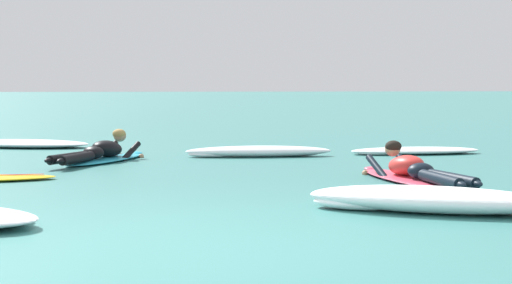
# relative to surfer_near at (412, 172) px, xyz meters

# --- Properties ---
(ground_plane) EXTENTS (120.00, 120.00, 0.00)m
(ground_plane) POSITION_rel_surfer_near_xyz_m (-2.68, 6.53, -0.13)
(ground_plane) COLOR #387A75
(surfer_near) EXTENTS (1.07, 2.62, 0.54)m
(surfer_near) POSITION_rel_surfer_near_xyz_m (0.00, 0.00, 0.00)
(surfer_near) COLOR #E54C66
(surfer_near) RESTS_ON ground
(surfer_far) EXTENTS (1.46, 2.37, 0.53)m
(surfer_far) POSITION_rel_surfer_near_xyz_m (-4.18, 2.75, 0.01)
(surfer_far) COLOR #2DB2D1
(surfer_far) RESTS_ON ground
(whitewater_mid_left) EXTENTS (2.80, 1.57, 0.15)m
(whitewater_mid_left) POSITION_rel_surfer_near_xyz_m (-5.99, 5.58, -0.07)
(whitewater_mid_left) COLOR white
(whitewater_mid_left) RESTS_ON ground
(whitewater_mid_right) EXTENTS (2.30, 0.75, 0.12)m
(whitewater_mid_right) POSITION_rel_surfer_near_xyz_m (1.09, 3.64, -0.08)
(whitewater_mid_right) COLOR white
(whitewater_mid_right) RESTS_ON ground
(whitewater_back) EXTENTS (2.50, 1.53, 0.26)m
(whitewater_back) POSITION_rel_surfer_near_xyz_m (-0.44, -2.20, -0.01)
(whitewater_back) COLOR white
(whitewater_back) RESTS_ON ground
(whitewater_far_band) EXTENTS (2.46, 0.56, 0.18)m
(whitewater_far_band) POSITION_rel_surfer_near_xyz_m (-1.65, 3.41, -0.05)
(whitewater_far_band) COLOR white
(whitewater_far_band) RESTS_ON ground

